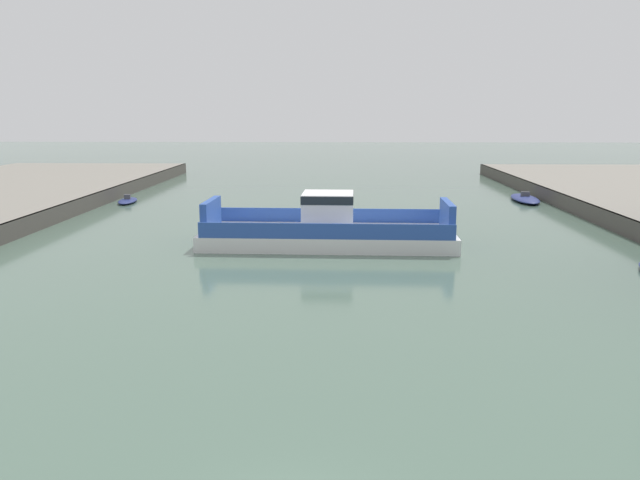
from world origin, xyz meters
TOP-DOWN VIEW (x-y plane):
  - chain_ferry at (0.34, 33.15)m, footprint 18.71×7.60m
  - moored_boat_near_left at (21.83, 57.55)m, footprint 3.19×8.31m
  - moored_boat_mid_left at (-21.98, 55.04)m, footprint 2.49×5.34m

SIDE VIEW (x-z plane):
  - moored_boat_mid_left at x=-21.98m, z-range -0.24..0.67m
  - moored_boat_near_left at x=21.83m, z-range -0.24..0.81m
  - chain_ferry at x=0.34m, z-range -0.78..3.11m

